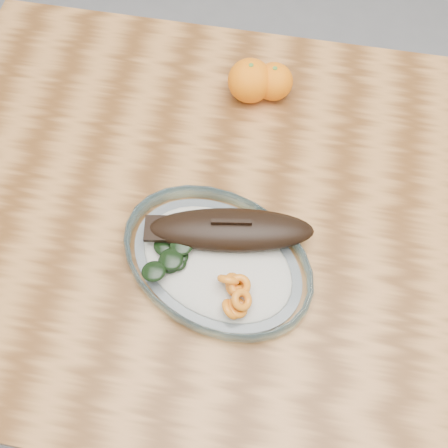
# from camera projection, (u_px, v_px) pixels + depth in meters

# --- Properties ---
(ground) EXTENTS (3.00, 3.00, 0.00)m
(ground) POSITION_uv_depth(u_px,v_px,m) (252.00, 346.00, 1.56)
(ground) COLOR slate
(ground) RESTS_ON ground
(dining_table) EXTENTS (1.20, 0.80, 0.75)m
(dining_table) POSITION_uv_depth(u_px,v_px,m) (269.00, 244.00, 0.98)
(dining_table) COLOR brown
(dining_table) RESTS_ON ground
(plated_meal) EXTENTS (0.71, 0.71, 0.08)m
(plated_meal) POSITION_uv_depth(u_px,v_px,m) (218.00, 258.00, 0.84)
(plated_meal) COLOR white
(plated_meal) RESTS_ON dining_table
(orange_left) EXTENTS (0.08, 0.08, 0.08)m
(orange_left) POSITION_uv_depth(u_px,v_px,m) (250.00, 81.00, 0.98)
(orange_left) COLOR orange
(orange_left) RESTS_ON dining_table
(orange_right) EXTENTS (0.07, 0.07, 0.07)m
(orange_right) POSITION_uv_depth(u_px,v_px,m) (274.00, 82.00, 0.98)
(orange_right) COLOR orange
(orange_right) RESTS_ON dining_table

